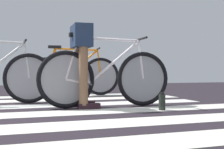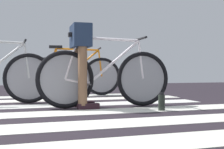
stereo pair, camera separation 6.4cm
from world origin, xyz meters
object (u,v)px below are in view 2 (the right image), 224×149
Objects in this scene: cyclist_1_of_3 at (81,54)px; bicycle_3_of_3 at (75,75)px; water_bottle at (162,102)px; bicycle_1_of_3 at (105,77)px.

cyclist_1_of_3 is 1.94m from bicycle_3_of_3.
bicycle_3_of_3 is 8.26× the size of water_bottle.
bicycle_3_of_3 is at bearing 92.92° from bicycle_1_of_3.
cyclist_1_of_3 is (-0.31, 0.01, 0.28)m from bicycle_1_of_3.
bicycle_3_of_3 is 2.51m from water_bottle.
bicycle_1_of_3 is at bearing -81.42° from bicycle_3_of_3.
water_bottle is (0.84, -0.53, -0.57)m from cyclist_1_of_3.
bicycle_1_of_3 is at bearing 135.48° from water_bottle.
bicycle_3_of_3 is at bearing 83.62° from cyclist_1_of_3.
water_bottle is at bearing -30.43° from cyclist_1_of_3.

